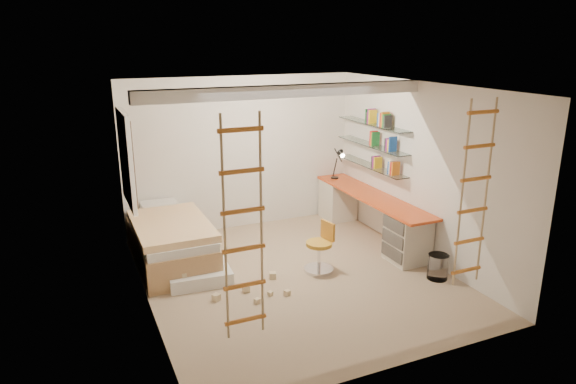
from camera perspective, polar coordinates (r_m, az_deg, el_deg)
name	(u,v)px	position (r m, az deg, el deg)	size (l,w,h in m)	color
floor	(297,277)	(7.22, 0.98, -9.41)	(4.50, 4.50, 0.00)	tan
ceiling_beam	(288,91)	(6.79, 0.00, 11.14)	(4.00, 0.18, 0.16)	white
window_frame	(126,159)	(7.60, -17.56, 3.54)	(0.06, 1.15, 1.35)	white
window_blind	(129,159)	(7.60, -17.26, 3.57)	(0.02, 1.00, 1.20)	#4C2D1E
rope_ladder_left	(243,230)	(4.66, -4.99, -4.24)	(0.41, 0.04, 2.13)	#C17021
rope_ladder_right	(474,195)	(6.04, 19.97, -0.29)	(0.41, 0.04, 2.13)	orange
waste_bin	(438,267)	(7.39, 16.31, -7.97)	(0.28, 0.28, 0.35)	white
desk	(370,214)	(8.54, 9.05, -2.47)	(0.56, 2.80, 0.75)	#D34718
shelves	(372,145)	(8.55, 9.28, 5.16)	(0.25, 1.80, 0.71)	white
bed	(170,241)	(7.76, -12.93, -5.29)	(1.02, 2.00, 0.69)	#AD7F51
task_lamp	(340,159)	(9.10, 5.76, 3.65)	(0.14, 0.36, 0.57)	black
swivel_chair	(320,253)	(7.31, 3.59, -6.83)	(0.49, 0.49, 0.71)	#C28C25
play_platform	(196,271)	(7.17, -10.22, -8.62)	(0.88, 0.71, 0.37)	silver
toy_blocks	(226,273)	(6.90, -6.92, -8.90)	(1.25, 1.09, 0.64)	#CCB284
books	(372,136)	(8.53, 9.33, 6.17)	(0.14, 0.70, 0.92)	orange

